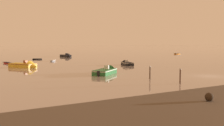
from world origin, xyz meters
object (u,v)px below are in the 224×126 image
at_px(rowboat_moored_3, 53,61).
at_px(motorboat_moored_2, 67,56).
at_px(rowboat_moored_5, 177,54).
at_px(mooring_post_left, 180,76).
at_px(mooring_post_near, 150,73).
at_px(rowboat_moored_0, 37,59).
at_px(rowboat_moored_8, 7,63).
at_px(motorboat_moored_4, 107,72).
at_px(motorboat_moored_1, 26,66).
at_px(motorboat_moored_3, 126,64).

height_order(rowboat_moored_3, motorboat_moored_2, motorboat_moored_2).
xyz_separation_m(rowboat_moored_3, rowboat_moored_5, (60.82, 15.26, 0.04)).
bearing_deg(mooring_post_left, mooring_post_near, 93.91).
xyz_separation_m(rowboat_moored_0, rowboat_moored_3, (1.56, -9.53, 0.01)).
bearing_deg(rowboat_moored_8, motorboat_moored_4, -175.08).
bearing_deg(rowboat_moored_0, motorboat_moored_2, -122.70).
xyz_separation_m(motorboat_moored_1, rowboat_moored_8, (-1.44, 12.88, -0.18)).
height_order(motorboat_moored_1, motorboat_moored_3, motorboat_moored_1).
height_order(rowboat_moored_3, motorboat_moored_3, motorboat_moored_3).
height_order(mooring_post_near, mooring_post_left, mooring_post_left).
bearing_deg(rowboat_moored_8, mooring_post_near, -176.18).
bearing_deg(motorboat_moored_2, rowboat_moored_8, -53.04).
height_order(rowboat_moored_3, motorboat_moored_1, motorboat_moored_1).
relative_size(rowboat_moored_0, motorboat_moored_4, 0.48).
bearing_deg(mooring_post_near, motorboat_moored_2, 79.24).
xyz_separation_m(rowboat_moored_3, rowboat_moored_8, (-12.06, -1.86, 0.00)).
bearing_deg(rowboat_moored_5, motorboat_moored_1, -163.72).
bearing_deg(motorboat_moored_4, mooring_post_near, -116.59).
relative_size(rowboat_moored_3, motorboat_moored_2, 0.52).
xyz_separation_m(motorboat_moored_2, motorboat_moored_4, (-13.40, -51.40, 0.02)).
xyz_separation_m(rowboat_moored_8, mooring_post_near, (12.09, -39.22, 0.71)).
relative_size(rowboat_moored_8, mooring_post_near, 1.68).
xyz_separation_m(rowboat_moored_5, mooring_post_left, (-60.42, -61.76, 0.71)).
bearing_deg(motorboat_moored_4, mooring_post_left, -120.09).
height_order(motorboat_moored_1, rowboat_moored_8, motorboat_moored_1).
xyz_separation_m(rowboat_moored_5, mooring_post_near, (-60.79, -56.34, 0.67)).
distance_m(motorboat_moored_2, mooring_post_left, 66.32).
bearing_deg(motorboat_moored_3, mooring_post_near, 172.93).
bearing_deg(mooring_post_near, mooring_post_left, -86.09).
height_order(rowboat_moored_3, rowboat_moored_8, rowboat_moored_8).
height_order(motorboat_moored_1, rowboat_moored_5, motorboat_moored_1).
height_order(rowboat_moored_3, mooring_post_near, mooring_post_near).
relative_size(motorboat_moored_3, mooring_post_near, 2.77).
distance_m(motorboat_moored_1, rowboat_moored_8, 12.96).
relative_size(rowboat_moored_3, motorboat_moored_3, 0.58).
height_order(rowboat_moored_0, rowboat_moored_3, rowboat_moored_3).
xyz_separation_m(motorboat_moored_4, mooring_post_left, (2.37, -14.00, 0.59)).
height_order(rowboat_moored_3, rowboat_moored_5, rowboat_moored_5).
bearing_deg(rowboat_moored_3, mooring_post_near, -145.17).
xyz_separation_m(motorboat_moored_1, mooring_post_left, (11.02, -31.76, 0.57)).
bearing_deg(rowboat_moored_0, rowboat_moored_3, 120.75).
relative_size(motorboat_moored_3, rowboat_moored_8, 1.65).
bearing_deg(rowboat_moored_8, rowboat_moored_5, -90.09).
height_order(motorboat_moored_2, mooring_post_left, mooring_post_left).
bearing_deg(mooring_post_left, motorboat_moored_3, 69.43).
distance_m(motorboat_moored_1, motorboat_moored_4, 19.75).
bearing_deg(motorboat_moored_3, rowboat_moored_5, -36.17).
bearing_deg(mooring_post_left, motorboat_moored_1, 109.13).
relative_size(rowboat_moored_3, motorboat_moored_4, 0.50).
relative_size(motorboat_moored_4, rowboat_moored_5, 1.48).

